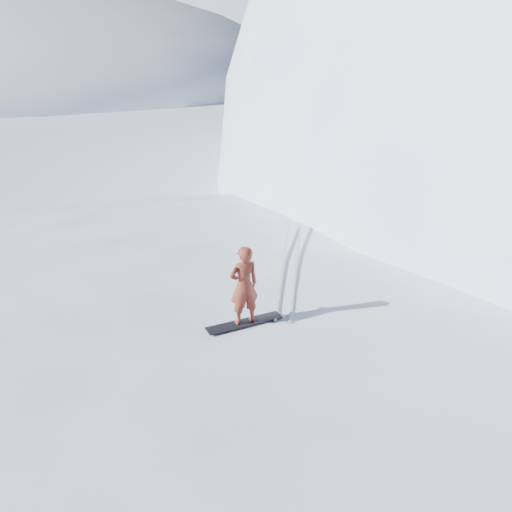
{
  "coord_description": "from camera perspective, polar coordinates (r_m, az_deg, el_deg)",
  "views": [
    {
      "loc": [
        1.76,
        -8.09,
        8.37
      ],
      "look_at": [
        -0.97,
        2.81,
        3.5
      ],
      "focal_mm": 40.0,
      "sensor_mm": 36.0,
      "label": 1
    }
  ],
  "objects": [
    {
      "name": "near_ridge",
      "position": [
        13.92,
        8.31,
        -13.84
      ],
      "size": [
        36.0,
        28.0,
        4.8
      ],
      "primitive_type": "ellipsoid",
      "color": "white",
      "rests_on": "ground"
    },
    {
      "name": "board_tracks",
      "position": [
        14.6,
        3.41,
        -0.66
      ],
      "size": [
        1.22,
        5.96,
        0.04
      ],
      "color": "silver",
      "rests_on": "ground"
    },
    {
      "name": "far_ridge_c",
      "position": [
        125.54,
        -5.77,
        19.49
      ],
      "size": [
        140.0,
        90.0,
        36.0
      ],
      "primitive_type": "ellipsoid",
      "color": "white",
      "rests_on": "ground"
    },
    {
      "name": "snowboarder",
      "position": [
        11.47,
        -1.21,
        -2.96
      ],
      "size": [
        0.74,
        0.71,
        1.7
      ],
      "primitive_type": "imported",
      "rotation": [
        0.0,
        0.0,
        3.83
      ],
      "color": "maroon",
      "rests_on": "snowboard"
    },
    {
      "name": "ground",
      "position": [
        11.77,
        1.34,
        -21.89
      ],
      "size": [
        400.0,
        400.0,
        0.0
      ],
      "primitive_type": "plane",
      "color": "white",
      "rests_on": "ground"
    },
    {
      "name": "wind_bumps",
      "position": [
        13.4,
        1.01,
        -15.22
      ],
      "size": [
        16.0,
        14.4,
        1.0
      ],
      "color": "white",
      "rests_on": "ground"
    },
    {
      "name": "snowboard",
      "position": [
        11.87,
        -1.18,
        -6.69
      ],
      "size": [
        1.46,
        1.28,
        0.03
      ],
      "primitive_type": "cube",
      "rotation": [
        0.0,
        0.0,
        0.69
      ],
      "color": "black",
      "rests_on": "near_ridge"
    }
  ]
}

